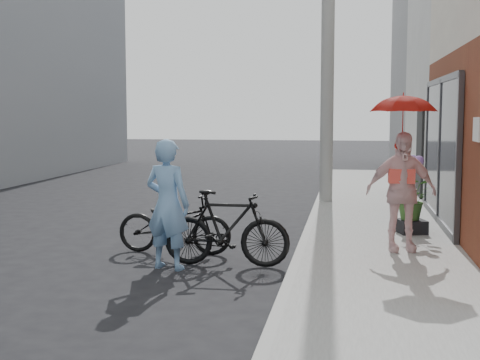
% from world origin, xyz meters
% --- Properties ---
extents(ground, '(80.00, 80.00, 0.00)m').
position_xyz_m(ground, '(0.00, 0.00, 0.00)').
color(ground, black).
rests_on(ground, ground).
extents(sidewalk, '(2.20, 24.00, 0.12)m').
position_xyz_m(sidewalk, '(2.10, 2.00, 0.06)').
color(sidewalk, gray).
rests_on(sidewalk, ground).
extents(curb, '(0.12, 24.00, 0.12)m').
position_xyz_m(curb, '(0.94, 2.00, 0.06)').
color(curb, '#9E9E99').
rests_on(curb, ground).
extents(utility_pole, '(0.28, 0.28, 7.00)m').
position_xyz_m(utility_pole, '(1.10, 6.00, 3.50)').
color(utility_pole, '#9E9E99').
rests_on(utility_pole, ground).
extents(officer, '(0.70, 0.56, 1.69)m').
position_xyz_m(officer, '(-0.71, -0.17, 0.85)').
color(officer, '#75A2D0').
rests_on(officer, ground).
extents(bike_left, '(1.70, 0.65, 0.88)m').
position_xyz_m(bike_left, '(-0.88, 0.77, 0.44)').
color(bike_left, black).
rests_on(bike_left, ground).
extents(bike_right, '(1.69, 0.49, 1.01)m').
position_xyz_m(bike_right, '(0.01, 0.10, 0.51)').
color(bike_right, black).
rests_on(bike_right, ground).
extents(kimono_woman, '(1.02, 0.56, 1.65)m').
position_xyz_m(kimono_woman, '(2.31, 0.92, 0.94)').
color(kimono_woman, beige).
rests_on(kimono_woman, sidewalk).
extents(parasol, '(0.89, 0.89, 0.78)m').
position_xyz_m(parasol, '(2.31, 0.92, 2.16)').
color(parasol, red).
rests_on(parasol, kimono_woman).
extents(planter, '(0.51, 0.51, 0.21)m').
position_xyz_m(planter, '(2.59, 2.31, 0.23)').
color(planter, black).
rests_on(planter, sidewalk).
extents(potted_plant, '(0.61, 0.53, 0.67)m').
position_xyz_m(potted_plant, '(2.59, 2.31, 0.67)').
color(potted_plant, '#366127').
rests_on(potted_plant, planter).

